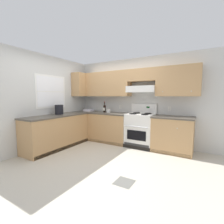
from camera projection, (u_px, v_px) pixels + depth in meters
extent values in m
plane|color=beige|center=(94.00, 156.00, 3.83)|extent=(7.04, 7.04, 0.00)
cube|color=slate|center=(124.00, 182.00, 2.65)|extent=(0.30, 0.30, 0.01)
cube|color=silver|center=(138.00, 101.00, 4.87)|extent=(4.68, 0.12, 2.55)
cube|color=tan|center=(104.00, 84.00, 5.14)|extent=(1.77, 0.34, 0.76)
cube|color=tan|center=(178.00, 81.00, 4.03)|extent=(1.06, 0.34, 0.76)
cube|color=tan|center=(143.00, 75.00, 4.47)|extent=(0.80, 0.34, 0.34)
cube|color=white|center=(142.00, 89.00, 4.48)|extent=(0.80, 0.46, 0.17)
cube|color=white|center=(139.00, 92.00, 4.29)|extent=(0.80, 0.03, 0.04)
sphere|color=silver|center=(101.00, 92.00, 5.01)|extent=(0.02, 0.02, 0.02)
sphere|color=silver|center=(163.00, 92.00, 4.06)|extent=(0.02, 0.02, 0.02)
sphere|color=silver|center=(191.00, 91.00, 3.73)|extent=(0.02, 0.02, 0.02)
cube|color=silver|center=(120.00, 107.00, 5.10)|extent=(0.08, 0.01, 0.12)
cube|color=silver|center=(120.00, 106.00, 5.10)|extent=(0.03, 0.00, 0.03)
cube|color=silver|center=(120.00, 108.00, 5.10)|extent=(0.03, 0.00, 0.03)
cube|color=silver|center=(169.00, 109.00, 4.35)|extent=(0.08, 0.01, 0.12)
cube|color=silver|center=(169.00, 108.00, 4.34)|extent=(0.03, 0.00, 0.03)
cube|color=silver|center=(169.00, 110.00, 4.35)|extent=(0.03, 0.00, 0.03)
cube|color=silver|center=(50.00, 101.00, 4.60)|extent=(0.12, 4.00, 2.55)
cube|color=white|center=(51.00, 92.00, 4.54)|extent=(0.04, 1.00, 0.92)
cube|color=white|center=(51.00, 92.00, 4.53)|extent=(0.01, 0.90, 0.82)
cube|color=white|center=(52.00, 92.00, 4.53)|extent=(0.01, 0.90, 0.02)
cube|color=tan|center=(82.00, 85.00, 5.38)|extent=(0.34, 0.64, 0.76)
cube|color=tan|center=(102.00, 127.00, 5.17)|extent=(1.84, 0.61, 0.87)
cube|color=#51493F|center=(102.00, 113.00, 5.12)|extent=(1.86, 0.63, 0.04)
cube|color=tan|center=(173.00, 135.00, 4.07)|extent=(0.97, 0.61, 0.87)
cube|color=#51493F|center=(173.00, 117.00, 4.03)|extent=(1.00, 0.63, 0.04)
cube|color=black|center=(122.00, 145.00, 4.53)|extent=(3.54, 0.06, 0.09)
sphere|color=silver|center=(86.00, 120.00, 5.05)|extent=(0.03, 0.03, 0.03)
sphere|color=silver|center=(177.00, 128.00, 3.71)|extent=(0.03, 0.03, 0.03)
cube|color=tan|center=(57.00, 132.00, 4.41)|extent=(0.61, 1.89, 0.87)
cube|color=#51493F|center=(57.00, 116.00, 4.36)|extent=(0.63, 1.91, 0.04)
cube|color=black|center=(65.00, 147.00, 4.31)|extent=(0.06, 1.85, 0.09)
cube|color=white|center=(140.00, 131.00, 4.51)|extent=(0.76, 0.58, 0.91)
cube|color=black|center=(136.00, 135.00, 4.27)|extent=(0.53, 0.01, 0.26)
cylinder|color=silver|center=(136.00, 127.00, 4.22)|extent=(0.65, 0.02, 0.02)
cube|color=#333333|center=(136.00, 146.00, 4.30)|extent=(0.70, 0.01, 0.11)
cube|color=white|center=(140.00, 114.00, 4.47)|extent=(0.76, 0.58, 0.02)
cube|color=white|center=(144.00, 109.00, 4.69)|extent=(0.76, 0.04, 0.29)
cube|color=#053F0C|center=(148.00, 107.00, 4.60)|extent=(0.09, 0.01, 0.04)
cylinder|color=black|center=(133.00, 114.00, 4.43)|extent=(0.19, 0.19, 0.02)
cylinder|color=black|center=(133.00, 114.00, 4.43)|extent=(0.07, 0.07, 0.01)
cylinder|color=black|center=(145.00, 114.00, 4.26)|extent=(0.19, 0.19, 0.02)
cylinder|color=black|center=(145.00, 115.00, 4.26)|extent=(0.07, 0.07, 0.01)
cylinder|color=black|center=(137.00, 113.00, 4.67)|extent=(0.19, 0.19, 0.02)
cylinder|color=black|center=(137.00, 113.00, 4.67)|extent=(0.07, 0.07, 0.01)
cylinder|color=black|center=(148.00, 113.00, 4.50)|extent=(0.19, 0.19, 0.02)
cylinder|color=black|center=(148.00, 114.00, 4.50)|extent=(0.07, 0.07, 0.01)
cylinder|color=white|center=(137.00, 109.00, 4.78)|extent=(0.04, 0.02, 0.04)
cylinder|color=white|center=(141.00, 110.00, 4.71)|extent=(0.04, 0.02, 0.04)
cylinder|color=white|center=(146.00, 110.00, 4.64)|extent=(0.04, 0.02, 0.04)
cylinder|color=white|center=(151.00, 110.00, 4.57)|extent=(0.04, 0.02, 0.04)
cylinder|color=black|center=(105.00, 109.00, 5.09)|extent=(0.08, 0.08, 0.21)
cone|color=black|center=(105.00, 105.00, 5.08)|extent=(0.08, 0.08, 0.04)
cylinder|color=black|center=(105.00, 103.00, 5.07)|extent=(0.03, 0.03, 0.09)
cylinder|color=maroon|center=(105.00, 102.00, 5.07)|extent=(0.03, 0.03, 0.02)
cube|color=silver|center=(104.00, 109.00, 5.06)|extent=(0.07, 0.00, 0.09)
cube|color=silver|center=(89.00, 111.00, 5.49)|extent=(0.23, 0.20, 0.02)
cube|color=silver|center=(87.00, 110.00, 5.39)|extent=(0.29, 0.01, 0.07)
cube|color=silver|center=(91.00, 110.00, 5.60)|extent=(0.29, 0.01, 0.07)
cube|color=silver|center=(86.00, 110.00, 5.56)|extent=(0.01, 0.23, 0.07)
cube|color=silver|center=(92.00, 110.00, 5.42)|extent=(0.01, 0.23, 0.07)
cylinder|color=black|center=(59.00, 110.00, 4.50)|extent=(0.23, 0.23, 0.27)
torus|color=black|center=(59.00, 105.00, 4.49)|extent=(0.24, 0.24, 0.01)
cylinder|color=white|center=(109.00, 111.00, 5.03)|extent=(0.11, 0.11, 0.11)
cylinder|color=#9E7A51|center=(109.00, 109.00, 5.02)|extent=(0.04, 0.04, 0.01)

